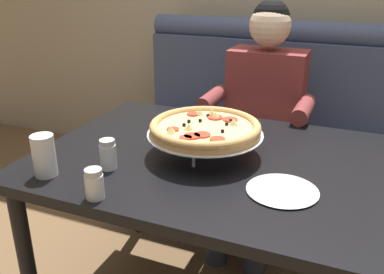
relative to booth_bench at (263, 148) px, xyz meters
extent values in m
cube|color=#424C6B|center=(0.00, -0.13, -0.17)|extent=(1.64, 0.60, 0.46)
cube|color=#424C6B|center=(0.00, 0.26, 0.29)|extent=(1.64, 0.18, 0.65)
cylinder|color=#424C6B|center=(0.00, 0.26, 0.66)|extent=(1.64, 0.14, 0.14)
cube|color=black|center=(0.00, -0.96, 0.33)|extent=(1.28, 0.98, 0.04)
cylinder|color=black|center=(-0.57, -1.38, -0.04)|extent=(0.06, 0.06, 0.71)
cylinder|color=black|center=(-0.57, -0.54, -0.04)|extent=(0.06, 0.06, 0.71)
cylinder|color=black|center=(0.57, -0.54, -0.04)|extent=(0.06, 0.06, 0.71)
cube|color=#2D3342|center=(0.03, -0.38, 0.14)|extent=(0.34, 0.40, 0.15)
cylinder|color=#2D3342|center=(-0.07, -0.63, -0.17)|extent=(0.11, 0.11, 0.46)
cylinder|color=#2D3342|center=(0.13, -0.63, -0.17)|extent=(0.11, 0.11, 0.46)
cube|color=brown|center=(0.03, -0.16, 0.34)|extent=(0.40, 0.22, 0.56)
cylinder|color=brown|center=(-0.20, -0.38, 0.39)|extent=(0.08, 0.28, 0.08)
cylinder|color=brown|center=(0.26, -0.38, 0.39)|extent=(0.08, 0.28, 0.08)
sphere|color=beige|center=(0.03, -0.18, 0.75)|extent=(0.21, 0.21, 0.21)
sphere|color=black|center=(0.03, -0.17, 0.78)|extent=(0.19, 0.19, 0.19)
cylinder|color=silver|center=(-0.01, -1.07, 0.40)|extent=(0.01, 0.01, 0.08)
cylinder|color=silver|center=(-0.11, -0.90, 0.40)|extent=(0.01, 0.01, 0.08)
cylinder|color=silver|center=(0.08, -0.90, 0.40)|extent=(0.01, 0.01, 0.08)
torus|color=silver|center=(-0.01, -0.96, 0.43)|extent=(0.24, 0.24, 0.01)
cylinder|color=silver|center=(-0.01, -0.96, 0.44)|extent=(0.44, 0.44, 0.00)
cylinder|color=tan|center=(-0.01, -0.96, 0.45)|extent=(0.41, 0.41, 0.02)
torus|color=tan|center=(-0.01, -0.96, 0.47)|extent=(0.42, 0.42, 0.03)
cylinder|color=#E5C17A|center=(-0.01, -0.96, 0.47)|extent=(0.35, 0.35, 0.01)
cylinder|color=red|center=(0.07, -1.07, 0.47)|extent=(0.05, 0.05, 0.01)
cylinder|color=red|center=(-0.11, -1.04, 0.47)|extent=(0.05, 0.05, 0.01)
cylinder|color=red|center=(-0.02, -1.07, 0.47)|extent=(0.06, 0.06, 0.01)
cylinder|color=red|center=(0.01, -1.05, 0.47)|extent=(0.06, 0.06, 0.01)
cylinder|color=red|center=(-0.01, -0.86, 0.47)|extent=(0.06, 0.06, 0.01)
cylinder|color=red|center=(0.05, -0.86, 0.47)|extent=(0.06, 0.06, 0.01)
cylinder|color=red|center=(-0.03, -1.10, 0.47)|extent=(0.04, 0.04, 0.01)
cylinder|color=red|center=(-0.11, -0.86, 0.47)|extent=(0.05, 0.05, 0.01)
sphere|color=black|center=(-0.05, -0.92, 0.48)|extent=(0.01, 0.01, 0.01)
sphere|color=black|center=(0.06, -0.88, 0.48)|extent=(0.01, 0.01, 0.01)
sphere|color=black|center=(0.06, -0.92, 0.48)|extent=(0.01, 0.01, 0.01)
sphere|color=black|center=(0.07, -1.00, 0.48)|extent=(0.01, 0.01, 0.01)
sphere|color=black|center=(-0.08, -0.95, 0.48)|extent=(0.01, 0.01, 0.01)
sphere|color=black|center=(-0.09, -0.99, 0.48)|extent=(0.01, 0.01, 0.01)
sphere|color=black|center=(-0.04, -0.86, 0.48)|extent=(0.01, 0.01, 0.01)
cone|color=#CCC675|center=(-0.10, -1.07, 0.48)|extent=(0.04, 0.04, 0.02)
cone|color=#CCC675|center=(-0.08, -0.85, 0.48)|extent=(0.04, 0.04, 0.02)
cone|color=#CCC675|center=(-0.06, -1.02, 0.48)|extent=(0.04, 0.04, 0.02)
cone|color=#CCC675|center=(0.08, -0.90, 0.48)|extent=(0.04, 0.04, 0.02)
cone|color=#CCC675|center=(-0.01, -0.86, 0.48)|extent=(0.04, 0.04, 0.02)
cone|color=#CCC675|center=(-0.04, -0.82, 0.48)|extent=(0.04, 0.04, 0.02)
cylinder|color=white|center=(-0.21, -1.39, 0.39)|extent=(0.06, 0.06, 0.08)
cylinder|color=#4C6633|center=(-0.21, -1.39, 0.37)|extent=(0.05, 0.05, 0.04)
cylinder|color=silver|center=(-0.21, -1.39, 0.44)|extent=(0.05, 0.05, 0.02)
cylinder|color=white|center=(-0.29, -1.20, 0.40)|extent=(0.06, 0.06, 0.09)
cylinder|color=#A82D19|center=(-0.29, -1.20, 0.37)|extent=(0.05, 0.05, 0.04)
cylinder|color=silver|center=(-0.29, -1.20, 0.45)|extent=(0.05, 0.05, 0.02)
cylinder|color=white|center=(0.32, -1.13, 0.36)|extent=(0.16, 0.16, 0.01)
cone|color=white|center=(0.32, -1.13, 0.37)|extent=(0.23, 0.23, 0.01)
cylinder|color=silver|center=(-0.46, -1.32, 0.43)|extent=(0.08, 0.08, 0.15)
cylinder|color=#4C2814|center=(-0.46, -1.32, 0.40)|extent=(0.07, 0.07, 0.09)
camera|label=1|loc=(0.50, -2.32, 1.02)|focal=39.27mm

